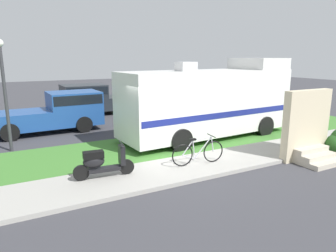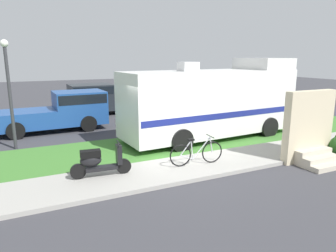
# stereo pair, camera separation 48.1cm
# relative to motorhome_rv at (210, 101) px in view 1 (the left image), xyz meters

# --- Properties ---
(ground_plane) EXTENTS (80.00, 80.00, 0.00)m
(ground_plane) POSITION_rel_motorhome_rv_xyz_m (-2.89, -1.73, -1.62)
(ground_plane) COLOR #38383D
(sidewalk) EXTENTS (24.00, 2.00, 0.12)m
(sidewalk) POSITION_rel_motorhome_rv_xyz_m (-2.89, -2.93, -1.56)
(sidewalk) COLOR #9E9B93
(sidewalk) RESTS_ON ground
(grass_strip) EXTENTS (24.00, 3.40, 0.08)m
(grass_strip) POSITION_rel_motorhome_rv_xyz_m (-2.89, -0.23, -1.58)
(grass_strip) COLOR #3D752D
(grass_strip) RESTS_ON ground
(motorhome_rv) EXTENTS (7.82, 2.84, 3.42)m
(motorhome_rv) POSITION_rel_motorhome_rv_xyz_m (0.00, 0.00, 0.00)
(motorhome_rv) COLOR silver
(motorhome_rv) RESTS_ON ground
(scooter) EXTENTS (1.73, 0.50, 0.97)m
(scooter) POSITION_rel_motorhome_rv_xyz_m (-5.54, -2.59, -1.05)
(scooter) COLOR black
(scooter) RESTS_ON ground
(bicycle) EXTENTS (1.80, 0.52, 0.91)m
(bicycle) POSITION_rel_motorhome_rv_xyz_m (-2.51, -2.93, -1.11)
(bicycle) COLOR black
(bicycle) RESTS_ON ground
(pickup_truck_near) EXTENTS (5.28, 2.23, 1.84)m
(pickup_truck_near) POSITION_rel_motorhome_rv_xyz_m (-5.69, 4.44, -0.65)
(pickup_truck_near) COLOR #1E478C
(pickup_truck_near) RESTS_ON ground
(pickup_truck_far) EXTENTS (5.55, 2.29, 1.84)m
(pickup_truck_far) POSITION_rel_motorhome_rv_xyz_m (-2.65, 7.99, -0.64)
(pickup_truck_far) COLOR #1E2328
(pickup_truck_far) RESTS_ON ground
(porch_steps) EXTENTS (2.00, 1.26, 2.40)m
(porch_steps) POSITION_rel_motorhome_rv_xyz_m (1.25, -4.02, -0.66)
(porch_steps) COLOR #BCB29E
(porch_steps) RESTS_ON ground
(bottle_green) EXTENTS (0.07, 0.07, 0.27)m
(bottle_green) POSITION_rel_motorhome_rv_xyz_m (2.10, -2.84, -1.39)
(bottle_green) COLOR #19722D
(bottle_green) RESTS_ON ground
(street_lamp_post) EXTENTS (0.28, 0.28, 4.09)m
(street_lamp_post) POSITION_rel_motorhome_rv_xyz_m (-7.74, 1.87, 0.87)
(street_lamp_post) COLOR #333338
(street_lamp_post) RESTS_ON ground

